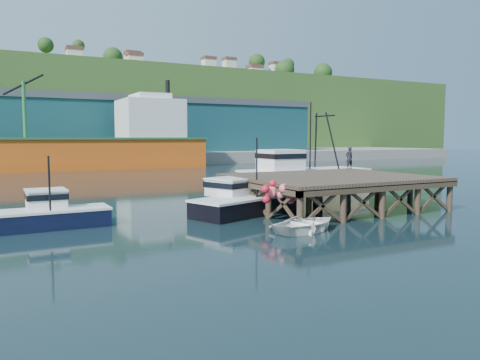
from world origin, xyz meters
TOP-DOWN VIEW (x-y plane):
  - ground at (0.00, 0.00)m, footprint 300.00×300.00m
  - wharf at (5.50, -0.19)m, footprint 12.00×10.00m
  - far_quay at (0.00, 70.00)m, footprint 160.00×40.00m
  - warehouse_mid at (0.00, 65.00)m, footprint 28.00×16.00m
  - warehouse_right at (30.00, 65.00)m, footprint 30.00×16.00m
  - cargo_ship at (-8.46, 48.00)m, footprint 55.50×10.00m
  - hillside at (0.00, 100.00)m, footprint 220.00×50.00m
  - boat_navy at (-11.69, 1.34)m, footprint 5.98×3.20m
  - boat_black at (-0.70, 0.51)m, footprint 7.93×6.57m
  - trawler at (9.02, 8.07)m, footprint 11.43×4.34m
  - dinghy at (-0.57, -5.80)m, footprint 4.39×3.57m
  - dockworker at (10.90, 4.40)m, footprint 0.65×0.44m

SIDE VIEW (x-z plane):
  - ground at x=0.00m, z-range 0.00..0.00m
  - dinghy at x=-0.57m, z-range 0.00..0.80m
  - boat_navy at x=-11.69m, z-range -1.11..2.61m
  - boat_black at x=-0.70m, z-range -1.46..3.14m
  - far_quay at x=0.00m, z-range 0.00..2.00m
  - trawler at x=9.02m, z-range -2.23..5.36m
  - wharf at x=5.50m, z-range 0.63..3.25m
  - dockworker at x=10.90m, z-range 2.12..3.89m
  - cargo_ship at x=-8.46m, z-range -3.56..10.19m
  - warehouse_mid at x=0.00m, z-range 2.00..11.00m
  - warehouse_right at x=30.00m, z-range 2.00..11.00m
  - hillside at x=0.00m, z-range 0.00..22.00m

